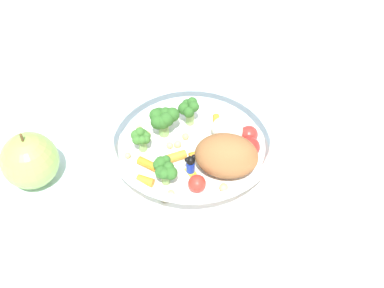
% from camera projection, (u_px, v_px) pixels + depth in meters
% --- Properties ---
extents(ground_plane, '(2.40, 2.40, 0.00)m').
position_uv_depth(ground_plane, '(194.00, 170.00, 0.75)').
color(ground_plane, silver).
extents(food_container, '(0.24, 0.24, 0.07)m').
position_uv_depth(food_container, '(199.00, 145.00, 0.74)').
color(food_container, white).
rests_on(food_container, ground_plane).
extents(loose_apple, '(0.08, 0.08, 0.09)m').
position_uv_depth(loose_apple, '(30.00, 161.00, 0.71)').
color(loose_apple, '#8CB74C').
rests_on(loose_apple, ground_plane).
extents(folded_napkin, '(0.19, 0.19, 0.01)m').
position_uv_depth(folded_napkin, '(327.00, 215.00, 0.69)').
color(folded_napkin, silver).
rests_on(folded_napkin, ground_plane).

